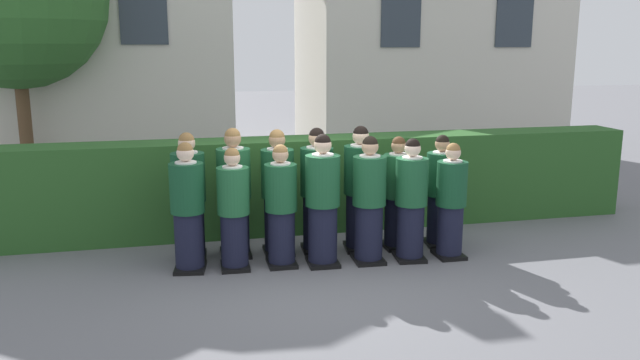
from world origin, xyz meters
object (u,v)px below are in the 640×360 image
(student_rear_row_4, at_px, (360,191))
(student_rear_row_6, at_px, (440,193))
(student_front_row_5, at_px, (411,203))
(student_rear_row_3, at_px, (317,193))
(student_rear_row_0, at_px, (189,199))
(student_front_row_2, at_px, (281,209))
(student_rear_row_2, at_px, (278,195))
(student_front_row_3, at_px, (323,203))
(student_front_row_6, at_px, (451,204))
(student_rear_row_1, at_px, (234,195))
(student_rear_row_5, at_px, (397,195))
(student_front_row_0, at_px, (188,210))
(student_front_row_4, at_px, (369,203))
(student_front_row_1, at_px, (234,212))

(student_rear_row_4, relative_size, student_rear_row_6, 1.09)
(student_front_row_5, height_order, student_rear_row_3, student_rear_row_3)
(student_rear_row_0, bearing_deg, student_rear_row_3, -2.73)
(student_front_row_2, xyz_separation_m, student_rear_row_2, (0.04, 0.49, 0.06))
(student_front_row_3, xyz_separation_m, student_front_row_6, (1.71, -0.11, -0.08))
(student_rear_row_6, bearing_deg, student_front_row_3, -167.15)
(student_front_row_2, height_order, student_front_row_5, student_front_row_5)
(student_rear_row_1, relative_size, student_rear_row_6, 1.10)
(student_front_row_5, xyz_separation_m, student_rear_row_0, (-2.81, 0.70, 0.04))
(student_rear_row_3, xyz_separation_m, student_rear_row_5, (1.11, -0.11, -0.07))
(student_rear_row_5, bearing_deg, student_front_row_0, -174.56)
(student_rear_row_2, bearing_deg, student_front_row_0, -161.02)
(student_rear_row_1, bearing_deg, student_front_row_0, -143.94)
(student_rear_row_6, bearing_deg, student_rear_row_3, 175.62)
(student_front_row_4, distance_m, student_rear_row_3, 0.80)
(student_front_row_3, relative_size, student_rear_row_0, 1.01)
(student_front_row_1, relative_size, student_rear_row_3, 0.91)
(student_front_row_5, height_order, student_rear_row_1, student_rear_row_1)
(student_front_row_0, height_order, student_front_row_3, student_front_row_3)
(student_front_row_5, xyz_separation_m, student_rear_row_2, (-1.64, 0.65, 0.04))
(student_front_row_2, height_order, student_rear_row_6, same)
(student_front_row_5, xyz_separation_m, student_rear_row_6, (0.62, 0.48, -0.02))
(student_front_row_6, height_order, student_rear_row_0, student_rear_row_0)
(student_front_row_2, bearing_deg, student_front_row_6, -4.77)
(student_rear_row_5, bearing_deg, student_front_row_4, -139.86)
(student_rear_row_3, relative_size, student_rear_row_6, 1.08)
(student_front_row_2, height_order, student_rear_row_5, student_front_row_2)
(student_front_row_1, xyz_separation_m, student_rear_row_2, (0.64, 0.48, 0.07))
(student_rear_row_1, height_order, student_rear_row_3, student_rear_row_1)
(student_front_row_0, xyz_separation_m, student_rear_row_2, (1.19, 0.41, 0.03))
(student_rear_row_3, relative_size, student_rear_row_4, 0.99)
(student_front_row_3, xyz_separation_m, student_rear_row_5, (1.16, 0.43, -0.06))
(student_rear_row_2, bearing_deg, student_front_row_3, -49.94)
(student_front_row_6, relative_size, student_rear_row_0, 0.91)
(student_front_row_5, height_order, student_rear_row_2, student_rear_row_2)
(student_rear_row_6, bearing_deg, student_front_row_5, -142.16)
(student_front_row_1, relative_size, student_rear_row_1, 0.90)
(student_front_row_1, distance_m, student_front_row_4, 1.73)
(student_rear_row_3, distance_m, student_rear_row_4, 0.59)
(student_front_row_0, bearing_deg, student_rear_row_0, 86.10)
(student_front_row_2, relative_size, student_rear_row_0, 0.93)
(student_front_row_3, height_order, student_rear_row_1, student_rear_row_1)
(student_front_row_5, bearing_deg, student_front_row_4, 175.76)
(student_rear_row_3, bearing_deg, student_front_row_6, -21.20)
(student_front_row_1, height_order, student_rear_row_5, student_rear_row_5)
(student_rear_row_2, height_order, student_rear_row_4, student_rear_row_4)
(student_front_row_0, xyz_separation_m, student_front_row_3, (1.68, -0.16, 0.03))
(student_front_row_6, height_order, student_rear_row_3, student_rear_row_3)
(student_front_row_0, bearing_deg, student_front_row_5, -4.79)
(student_front_row_6, bearing_deg, student_rear_row_5, 135.69)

